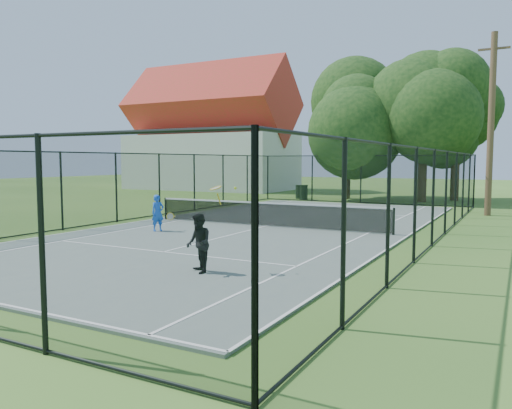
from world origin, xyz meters
The scene contains 13 objects.
ground centered at (0.00, 0.00, 0.00)m, with size 120.00×120.00×0.00m, color #386422.
tennis_court centered at (0.00, 0.00, 0.03)m, with size 11.00×24.00×0.06m, color slate.
tennis_net centered at (0.00, 0.00, 0.58)m, with size 10.08×0.08×0.95m.
fence centered at (0.00, 0.00, 1.50)m, with size 13.10×26.10×3.00m.
tree_near_left centered at (-2.01, 16.33, 5.16)m, with size 6.43×6.43×8.39m.
tree_near_mid centered at (3.20, 15.81, 5.74)m, with size 7.12×7.12×9.31m.
tree_near_right centered at (4.89, 18.13, 4.86)m, with size 5.54×5.54×7.65m.
building centered at (-17.00, 22.00, 4.93)m, with size 15.30×8.15×11.87m.
trash_bin_left centered at (-4.89, 14.75, 0.48)m, with size 0.58×0.58×0.95m.
trash_bin_right centered at (-4.27, 14.02, 0.51)m, with size 0.58×0.58×1.00m.
utility_pole centered at (7.46, 9.00, 4.41)m, with size 1.40×0.30×8.69m.
player_blue centered at (-2.88, -3.11, 0.73)m, with size 0.83×0.58×1.34m.
player_black centered at (2.38, -8.09, 0.76)m, with size 1.06×1.11×2.02m.
Camera 1 is at (8.91, -17.47, 2.64)m, focal length 35.00 mm.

